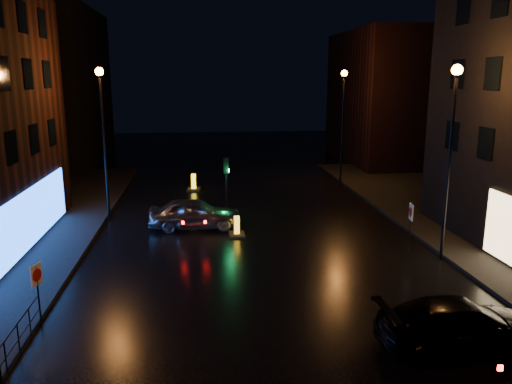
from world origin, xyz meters
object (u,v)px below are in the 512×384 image
(traffic_signal, at_px, (227,208))
(road_sign_right, at_px, (411,216))
(bollard_far, at_px, (194,186))
(dark_sedan, at_px, (462,325))
(road_sign_left, at_px, (37,280))
(bollard_near, at_px, (237,231))
(silver_hatchback, at_px, (195,213))

(traffic_signal, xyz_separation_m, road_sign_right, (8.00, -6.86, 1.20))
(bollard_far, bearing_deg, dark_sedan, -63.77)
(bollard_far, distance_m, road_sign_left, 20.22)
(bollard_near, bearing_deg, silver_hatchback, 143.57)
(traffic_signal, distance_m, road_sign_right, 10.61)
(dark_sedan, height_order, road_sign_left, road_sign_left)
(dark_sedan, bearing_deg, silver_hatchback, 30.13)
(silver_hatchback, height_order, road_sign_right, road_sign_right)
(dark_sedan, xyz_separation_m, bollard_far, (-8.02, 22.37, -0.48))
(road_sign_right, bearing_deg, dark_sedan, 85.64)
(traffic_signal, height_order, bollard_near, traffic_signal)
(traffic_signal, relative_size, bollard_near, 2.95)
(bollard_far, height_order, road_sign_left, road_sign_left)
(silver_hatchback, relative_size, road_sign_left, 2.25)
(traffic_signal, distance_m, road_sign_left, 14.05)
(bollard_far, relative_size, road_sign_right, 0.63)
(dark_sedan, distance_m, bollard_near, 12.91)
(traffic_signal, distance_m, bollard_far, 7.56)
(silver_hatchback, height_order, dark_sedan, silver_hatchback)
(bollard_near, xyz_separation_m, road_sign_right, (7.69, -3.33, 1.48))
(bollard_far, xyz_separation_m, road_sign_left, (-4.77, -19.61, 1.33))
(traffic_signal, bearing_deg, bollard_near, -84.90)
(traffic_signal, relative_size, silver_hatchback, 0.72)
(road_sign_left, bearing_deg, silver_hatchback, 84.05)
(bollard_far, height_order, road_sign_right, road_sign_right)
(road_sign_left, bearing_deg, traffic_signal, 80.85)
(traffic_signal, bearing_deg, dark_sedan, -67.98)
(traffic_signal, bearing_deg, road_sign_right, -40.61)
(dark_sedan, bearing_deg, bollard_far, 18.68)
(bollard_near, height_order, road_sign_right, road_sign_right)
(bollard_near, bearing_deg, traffic_signal, 94.38)
(bollard_near, relative_size, bollard_far, 0.82)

